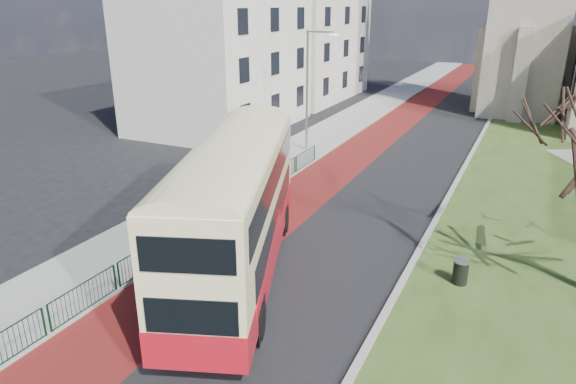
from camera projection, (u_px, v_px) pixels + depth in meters
The scene contains 12 objects.
ground at pixel (220, 283), 19.02m from camera, with size 160.00×160.00×0.00m, color black.
road_carriageway at pixel (398, 154), 35.29m from camera, with size 9.00×120.00×0.01m, color black.
bus_lane at pixel (360, 149), 36.39m from camera, with size 3.40×120.00×0.01m, color #591414.
pavement_west at pixel (311, 143), 37.93m from camera, with size 4.00×120.00×0.12m, color gray.
kerb_west at pixel (336, 146), 37.11m from camera, with size 0.25×120.00×0.13m, color #999993.
kerb_east at pixel (472, 154), 35.07m from camera, with size 0.25×80.00×0.13m, color #999993.
pedestrian_railing at pixel (213, 217), 23.42m from camera, with size 0.07×24.00×1.12m.
street_block_near at pixel (219, 46), 41.08m from camera, with size 10.30×14.30×13.00m.
street_block_far at pixel (302, 43), 54.84m from camera, with size 10.30×16.30×11.50m.
streetlamp at pixel (309, 85), 34.41m from camera, with size 2.13×0.18×8.00m.
bus at pixel (236, 203), 18.53m from camera, with size 7.01×12.56×5.16m.
litter_bin at pixel (461, 272), 18.76m from camera, with size 0.78×0.78×0.94m.
Camera 1 is at (9.56, -13.90, 9.74)m, focal length 32.00 mm.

